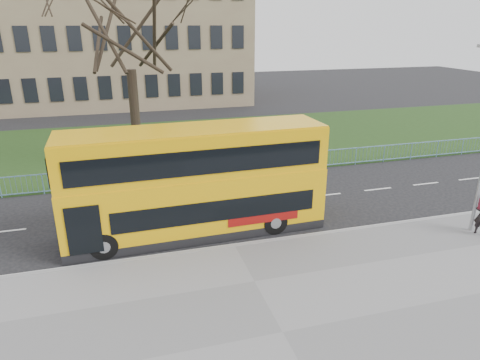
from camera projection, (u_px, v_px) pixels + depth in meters
name	position (u px, v px, depth m)	size (l,w,h in m)	color
ground	(225.00, 231.00, 18.19)	(120.00, 120.00, 0.00)	black
pavement	(282.00, 334.00, 12.08)	(80.00, 10.50, 0.12)	slate
kerb	(235.00, 247.00, 16.77)	(80.00, 0.20, 0.14)	gray
grass_verge	(178.00, 144.00, 31.09)	(80.00, 15.40, 0.08)	#1E3613
guard_railing	(197.00, 170.00, 23.96)	(40.00, 0.12, 1.10)	#71A4C9
bare_tree	(129.00, 50.00, 24.07)	(9.56, 9.56, 13.66)	black
civic_building	(102.00, 36.00, 46.11)	(30.00, 15.00, 14.00)	#806A51
yellow_bus	(196.00, 179.00, 17.31)	(10.60, 2.77, 4.42)	#F1B00A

